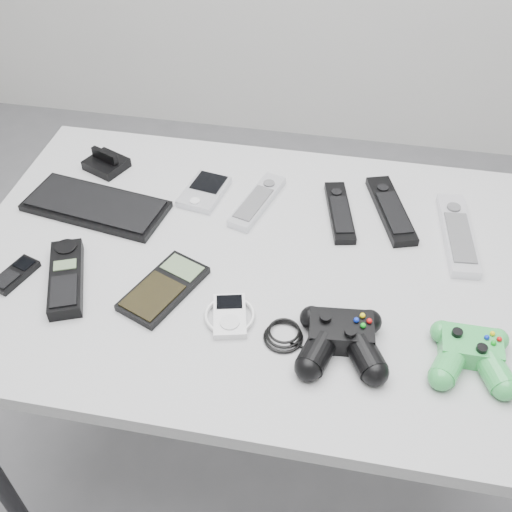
% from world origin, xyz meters
% --- Properties ---
extents(floor, '(3.50, 3.50, 0.00)m').
position_xyz_m(floor, '(0.00, 0.00, 0.00)').
color(floor, slate).
rests_on(floor, ground).
extents(desk, '(1.18, 0.76, 0.79)m').
position_xyz_m(desk, '(0.03, 0.05, 0.72)').
color(desk, '#9E9EA1').
rests_on(desk, floor).
extents(pda_keyboard, '(0.31, 0.17, 0.02)m').
position_xyz_m(pda_keyboard, '(-0.36, 0.14, 0.80)').
color(pda_keyboard, black).
rests_on(pda_keyboard, desk).
extents(dock_bracket, '(0.11, 0.10, 0.05)m').
position_xyz_m(dock_bracket, '(-0.39, 0.28, 0.81)').
color(dock_bracket, black).
rests_on(dock_bracket, desk).
extents(pda, '(0.10, 0.13, 0.02)m').
position_xyz_m(pda, '(-0.15, 0.23, 0.80)').
color(pda, silver).
rests_on(pda, desk).
extents(remote_silver_a, '(0.10, 0.19, 0.02)m').
position_xyz_m(remote_silver_a, '(-0.03, 0.22, 0.80)').
color(remote_silver_a, silver).
rests_on(remote_silver_a, desk).
extents(remote_black_a, '(0.08, 0.19, 0.02)m').
position_xyz_m(remote_black_a, '(0.15, 0.22, 0.80)').
color(remote_black_a, black).
rests_on(remote_black_a, desk).
extents(remote_black_b, '(0.11, 0.22, 0.02)m').
position_xyz_m(remote_black_b, '(0.25, 0.24, 0.80)').
color(remote_black_b, black).
rests_on(remote_black_b, desk).
extents(remote_silver_b, '(0.07, 0.24, 0.02)m').
position_xyz_m(remote_silver_b, '(0.38, 0.19, 0.80)').
color(remote_silver_b, silver).
rests_on(remote_silver_b, desk).
extents(mobile_phone, '(0.07, 0.10, 0.02)m').
position_xyz_m(mobile_phone, '(-0.43, -0.08, 0.80)').
color(mobile_phone, black).
rests_on(mobile_phone, desk).
extents(cordless_handset, '(0.12, 0.19, 0.03)m').
position_xyz_m(cordless_handset, '(-0.33, -0.07, 0.80)').
color(cordless_handset, black).
rests_on(cordless_handset, desk).
extents(calculator, '(0.14, 0.19, 0.02)m').
position_xyz_m(calculator, '(-0.15, -0.06, 0.80)').
color(calculator, black).
rests_on(calculator, desk).
extents(mp3_player, '(0.11, 0.11, 0.02)m').
position_xyz_m(mp3_player, '(-0.02, -0.10, 0.80)').
color(mp3_player, silver).
rests_on(mp3_player, desk).
extents(controller_black, '(0.27, 0.18, 0.05)m').
position_xyz_m(controller_black, '(0.18, -0.13, 0.81)').
color(controller_black, black).
rests_on(controller_black, desk).
extents(controller_green, '(0.14, 0.15, 0.05)m').
position_xyz_m(controller_green, '(0.39, -0.12, 0.81)').
color(controller_green, '#258834').
rests_on(controller_green, desk).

